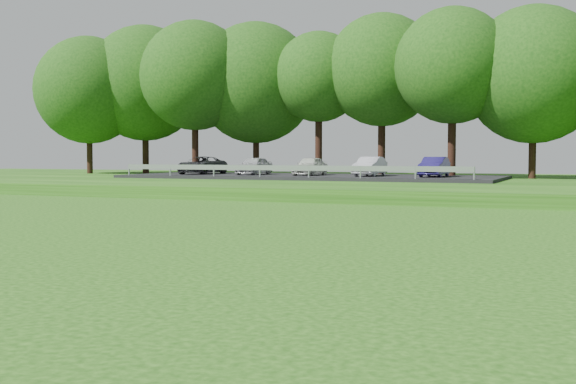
% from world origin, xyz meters
% --- Properties ---
extents(parking_lot, '(24.00, 9.00, 1.38)m').
position_xyz_m(parking_lot, '(-24.53, 32.80, 1.02)').
color(parking_lot, black).
rests_on(parking_lot, berm).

